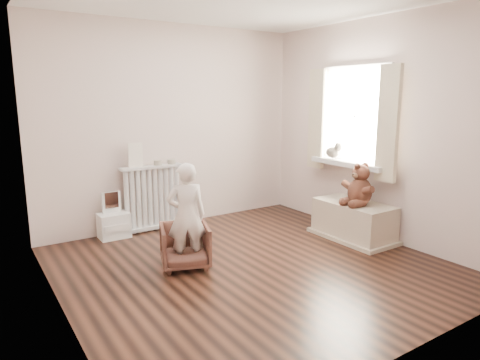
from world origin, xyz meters
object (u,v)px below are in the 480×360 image
radiator (153,200)px  toy_vanity (113,216)px  plush_cat (333,151)px  armchair (185,246)px  toy_bench (353,222)px  teddy_bear (360,186)px  child (186,216)px

radiator → toy_vanity: (-0.52, -0.03, -0.11)m
plush_cat → armchair: bearing=171.0°
armchair → toy_bench: (2.09, -0.33, -0.02)m
teddy_bear → plush_cat: (0.17, 0.62, 0.33)m
child → toy_bench: 2.14m
toy_vanity → plush_cat: (2.56, -1.09, 0.72)m
toy_bench → teddy_bear: size_ratio=1.92×
armchair → child: child is taller
armchair → plush_cat: bearing=24.0°
radiator → toy_vanity: bearing=-176.7°
toy_vanity → toy_bench: 2.91m
toy_vanity → armchair: 1.33m
toy_bench → armchair: bearing=171.2°
armchair → toy_bench: 2.12m
armchair → teddy_bear: size_ratio=0.99×
armchair → child: size_ratio=0.46×
plush_cat → teddy_bear: bearing=-119.6°
toy_bench → teddy_bear: (-0.03, -0.10, 0.47)m
teddy_bear → toy_bench: bearing=73.6°
child → teddy_bear: size_ratio=2.16×
radiator → armchair: bearing=-98.5°
armchair → plush_cat: plush_cat is taller
toy_bench → teddy_bear: 0.48m
radiator → toy_vanity: radiator is taller
radiator → child: size_ratio=0.79×
teddy_bear → plush_cat: size_ratio=1.89×
armchair → plush_cat: (2.23, 0.20, 0.78)m
toy_vanity → plush_cat: bearing=-23.1°
child → teddy_bear: 2.09m
radiator → toy_vanity: 0.54m
radiator → teddy_bear: size_ratio=1.71×
toy_vanity → child: bearing=-76.3°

